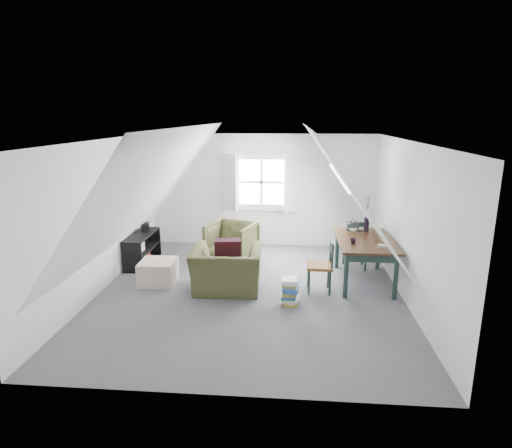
# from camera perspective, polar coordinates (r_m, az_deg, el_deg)

# --- Properties ---
(floor) EXTENTS (5.50, 5.50, 0.00)m
(floor) POSITION_cam_1_polar(r_m,az_deg,el_deg) (7.28, -0.82, -9.05)
(floor) COLOR #535359
(floor) RESTS_ON ground
(ceiling) EXTENTS (5.50, 5.50, 0.00)m
(ceiling) POSITION_cam_1_polar(r_m,az_deg,el_deg) (6.69, -0.90, 11.01)
(ceiling) COLOR white
(ceiling) RESTS_ON wall_back
(wall_back) EXTENTS (5.00, 0.00, 5.00)m
(wall_back) POSITION_cam_1_polar(r_m,az_deg,el_deg) (9.56, 0.75, 4.46)
(wall_back) COLOR silver
(wall_back) RESTS_ON ground
(wall_front) EXTENTS (5.00, 0.00, 5.00)m
(wall_front) POSITION_cam_1_polar(r_m,az_deg,el_deg) (4.28, -4.50, -8.19)
(wall_front) COLOR silver
(wall_front) RESTS_ON ground
(wall_left) EXTENTS (0.00, 5.50, 5.50)m
(wall_left) POSITION_cam_1_polar(r_m,az_deg,el_deg) (7.54, -20.13, 0.90)
(wall_left) COLOR silver
(wall_left) RESTS_ON ground
(wall_right) EXTENTS (0.00, 5.50, 5.50)m
(wall_right) POSITION_cam_1_polar(r_m,az_deg,el_deg) (7.09, 19.69, 0.13)
(wall_right) COLOR silver
(wall_right) RESTS_ON ground
(slope_left) EXTENTS (3.19, 5.50, 4.48)m
(slope_left) POSITION_cam_1_polar(r_m,az_deg,el_deg) (7.09, -13.49, 4.91)
(slope_left) COLOR white
(slope_left) RESTS_ON wall_left
(slope_right) EXTENTS (3.19, 5.50, 4.48)m
(slope_right) POSITION_cam_1_polar(r_m,az_deg,el_deg) (6.80, 12.28, 4.59)
(slope_right) COLOR white
(slope_right) RESTS_ON wall_right
(dormer_window) EXTENTS (1.71, 0.35, 1.30)m
(dormer_window) POSITION_cam_1_polar(r_m,az_deg,el_deg) (9.46, 0.72, 5.57)
(dormer_window) COLOR white
(dormer_window) RESTS_ON wall_back
(skylight) EXTENTS (0.35, 0.75, 0.47)m
(skylight) POSITION_cam_1_polar(r_m,az_deg,el_deg) (8.08, 11.12, 5.93)
(skylight) COLOR white
(skylight) RESTS_ON slope_right
(armchair_near) EXTENTS (1.18, 1.04, 0.75)m
(armchair_near) POSITION_cam_1_polar(r_m,az_deg,el_deg) (7.36, -3.88, -8.80)
(armchair_near) COLOR #3E4020
(armchair_near) RESTS_ON floor
(armchair_far) EXTENTS (1.11, 1.12, 0.81)m
(armchair_far) POSITION_cam_1_polar(r_m,az_deg,el_deg) (8.76, -3.22, -4.94)
(armchair_far) COLOR #3E4020
(armchair_far) RESTS_ON floor
(throw_pillow) EXTENTS (0.47, 0.32, 0.46)m
(throw_pillow) POSITION_cam_1_polar(r_m,az_deg,el_deg) (7.27, -3.79, -3.54)
(throw_pillow) COLOR #360E19
(throw_pillow) RESTS_ON armchair_near
(ottoman) EXTENTS (0.63, 0.63, 0.40)m
(ottoman) POSITION_cam_1_polar(r_m,az_deg,el_deg) (7.78, -12.90, -6.23)
(ottoman) COLOR #C0AD95
(ottoman) RESTS_ON floor
(dining_table) EXTENTS (0.95, 1.59, 0.79)m
(dining_table) POSITION_cam_1_polar(r_m,az_deg,el_deg) (7.69, 14.31, -2.73)
(dining_table) COLOR #321C0C
(dining_table) RESTS_ON floor
(demijohn) EXTENTS (0.22, 0.22, 0.31)m
(demijohn) POSITION_cam_1_polar(r_m,az_deg,el_deg) (8.04, 12.85, -0.20)
(demijohn) COLOR silver
(demijohn) RESTS_ON dining_table
(vase_twigs) EXTENTS (0.09, 0.09, 0.66)m
(vase_twigs) POSITION_cam_1_polar(r_m,az_deg,el_deg) (8.17, 14.50, 0.08)
(vase_twigs) COLOR black
(vase_twigs) RESTS_ON dining_table
(cup) EXTENTS (0.13, 0.13, 0.09)m
(cup) POSITION_cam_1_polar(r_m,az_deg,el_deg) (7.34, 12.80, -2.61)
(cup) COLOR black
(cup) RESTS_ON dining_table
(paper_box) EXTENTS (0.14, 0.11, 0.04)m
(paper_box) POSITION_cam_1_polar(r_m,az_deg,el_deg) (7.27, 16.48, -2.84)
(paper_box) COLOR white
(paper_box) RESTS_ON dining_table
(dining_chair_far) EXTENTS (0.46, 0.46, 0.97)m
(dining_chair_far) POSITION_cam_1_polar(r_m,az_deg,el_deg) (8.41, 13.11, -2.51)
(dining_chair_far) COLOR brown
(dining_chair_far) RESTS_ON floor
(dining_chair_near) EXTENTS (0.42, 0.42, 0.89)m
(dining_chair_near) POSITION_cam_1_polar(r_m,az_deg,el_deg) (7.22, 8.74, -5.43)
(dining_chair_near) COLOR brown
(dining_chair_near) RESTS_ON floor
(media_shelf) EXTENTS (0.39, 1.17, 0.60)m
(media_shelf) POSITION_cam_1_polar(r_m,az_deg,el_deg) (8.81, -15.01, -3.45)
(media_shelf) COLOR black
(media_shelf) RESTS_ON floor
(electronics_box) EXTENTS (0.22, 0.26, 0.18)m
(electronics_box) POSITION_cam_1_polar(r_m,az_deg,el_deg) (8.96, -14.56, -0.43)
(electronics_box) COLOR black
(electronics_box) RESTS_ON media_shelf
(magazine_stack) EXTENTS (0.31, 0.36, 0.41)m
(magazine_stack) POSITION_cam_1_polar(r_m,az_deg,el_deg) (6.80, 4.52, -8.93)
(magazine_stack) COLOR #B29933
(magazine_stack) RESTS_ON floor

